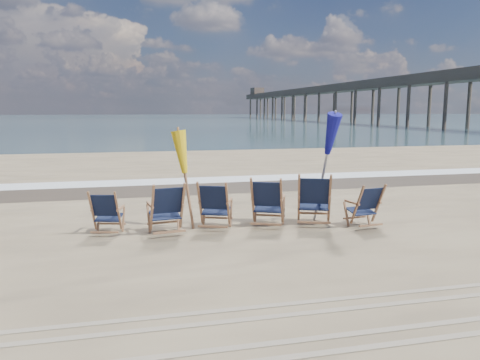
{
  "coord_description": "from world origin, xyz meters",
  "views": [
    {
      "loc": [
        -2.29,
        -7.39,
        2.38
      ],
      "look_at": [
        0.0,
        2.2,
        0.9
      ],
      "focal_mm": 35.0,
      "sensor_mm": 36.0,
      "label": 1
    }
  ],
  "objects_px": {
    "beach_chair_0": "(118,213)",
    "umbrella_blue": "(324,135)",
    "umbrella_yellow": "(186,157)",
    "beach_chair_1": "(182,208)",
    "beach_chair_5": "(379,205)",
    "beach_chair_3": "(282,203)",
    "fishing_pier": "(349,98)",
    "beach_chair_2": "(228,206)",
    "beach_chair_4": "(330,200)"
  },
  "relations": [
    {
      "from": "beach_chair_0",
      "to": "umbrella_blue",
      "type": "bearing_deg",
      "value": -165.82
    },
    {
      "from": "umbrella_yellow",
      "to": "beach_chair_1",
      "type": "bearing_deg",
      "value": -107.15
    },
    {
      "from": "beach_chair_1",
      "to": "umbrella_blue",
      "type": "height_order",
      "value": "umbrella_blue"
    },
    {
      "from": "beach_chair_1",
      "to": "beach_chair_5",
      "type": "bearing_deg",
      "value": 166.84
    },
    {
      "from": "beach_chair_3",
      "to": "fishing_pier",
      "type": "bearing_deg",
      "value": -92.8
    },
    {
      "from": "beach_chair_1",
      "to": "beach_chair_2",
      "type": "distance_m",
      "value": 0.91
    },
    {
      "from": "umbrella_blue",
      "to": "fishing_pier",
      "type": "relative_size",
      "value": 0.02
    },
    {
      "from": "umbrella_yellow",
      "to": "fishing_pier",
      "type": "xyz_separation_m",
      "value": [
        39.18,
        72.14,
        3.19
      ]
    },
    {
      "from": "beach_chair_0",
      "to": "beach_chair_5",
      "type": "height_order",
      "value": "beach_chair_5"
    },
    {
      "from": "beach_chair_2",
      "to": "beach_chair_0",
      "type": "bearing_deg",
      "value": 17.54
    },
    {
      "from": "beach_chair_0",
      "to": "fishing_pier",
      "type": "distance_m",
      "value": 83.07
    },
    {
      "from": "beach_chair_4",
      "to": "fishing_pier",
      "type": "height_order",
      "value": "fishing_pier"
    },
    {
      "from": "beach_chair_1",
      "to": "fishing_pier",
      "type": "relative_size",
      "value": 0.01
    },
    {
      "from": "beach_chair_3",
      "to": "fishing_pier",
      "type": "height_order",
      "value": "fishing_pier"
    },
    {
      "from": "umbrella_blue",
      "to": "fishing_pier",
      "type": "bearing_deg",
      "value": 63.34
    },
    {
      "from": "beach_chair_0",
      "to": "beach_chair_3",
      "type": "height_order",
      "value": "beach_chair_3"
    },
    {
      "from": "beach_chair_4",
      "to": "umbrella_blue",
      "type": "height_order",
      "value": "umbrella_blue"
    },
    {
      "from": "beach_chair_1",
      "to": "beach_chair_2",
      "type": "xyz_separation_m",
      "value": [
        0.9,
        0.07,
        -0.02
      ]
    },
    {
      "from": "beach_chair_0",
      "to": "umbrella_yellow",
      "type": "distance_m",
      "value": 1.7
    },
    {
      "from": "umbrella_blue",
      "to": "beach_chair_5",
      "type": "bearing_deg",
      "value": -30.64
    },
    {
      "from": "beach_chair_3",
      "to": "beach_chair_2",
      "type": "bearing_deg",
      "value": 19.67
    },
    {
      "from": "beach_chair_3",
      "to": "umbrella_blue",
      "type": "height_order",
      "value": "umbrella_blue"
    },
    {
      "from": "beach_chair_3",
      "to": "umbrella_yellow",
      "type": "xyz_separation_m",
      "value": [
        -1.85,
        0.47,
        0.93
      ]
    },
    {
      "from": "beach_chair_2",
      "to": "beach_chair_5",
      "type": "bearing_deg",
      "value": -167.38
    },
    {
      "from": "beach_chair_3",
      "to": "umbrella_yellow",
      "type": "bearing_deg",
      "value": 10.03
    },
    {
      "from": "beach_chair_1",
      "to": "beach_chair_3",
      "type": "bearing_deg",
      "value": 171.89
    },
    {
      "from": "beach_chair_1",
      "to": "fishing_pier",
      "type": "bearing_deg",
      "value": -126.1
    },
    {
      "from": "beach_chair_4",
      "to": "fishing_pier",
      "type": "distance_m",
      "value": 81.39
    },
    {
      "from": "beach_chair_0",
      "to": "beach_chair_3",
      "type": "bearing_deg",
      "value": -169.71
    },
    {
      "from": "umbrella_yellow",
      "to": "fishing_pier",
      "type": "distance_m",
      "value": 82.16
    },
    {
      "from": "beach_chair_5",
      "to": "umbrella_yellow",
      "type": "distance_m",
      "value": 4.02
    },
    {
      "from": "beach_chair_4",
      "to": "umbrella_yellow",
      "type": "height_order",
      "value": "umbrella_yellow"
    },
    {
      "from": "beach_chair_4",
      "to": "beach_chair_2",
      "type": "bearing_deg",
      "value": 16.14
    },
    {
      "from": "beach_chair_0",
      "to": "beach_chair_4",
      "type": "relative_size",
      "value": 0.79
    },
    {
      "from": "beach_chair_4",
      "to": "beach_chair_1",
      "type": "bearing_deg",
      "value": 19.07
    },
    {
      "from": "beach_chair_4",
      "to": "umbrella_blue",
      "type": "relative_size",
      "value": 0.46
    },
    {
      "from": "beach_chair_5",
      "to": "beach_chair_1",
      "type": "bearing_deg",
      "value": -12.91
    },
    {
      "from": "beach_chair_3",
      "to": "beach_chair_5",
      "type": "bearing_deg",
      "value": -166.15
    },
    {
      "from": "beach_chair_5",
      "to": "umbrella_yellow",
      "type": "xyz_separation_m",
      "value": [
        -3.81,
        0.84,
        1.0
      ]
    },
    {
      "from": "umbrella_blue",
      "to": "beach_chair_2",
      "type": "bearing_deg",
      "value": -176.54
    },
    {
      "from": "beach_chair_5",
      "to": "fishing_pier",
      "type": "bearing_deg",
      "value": -123.26
    },
    {
      "from": "beach_chair_3",
      "to": "beach_chair_4",
      "type": "distance_m",
      "value": 1.01
    },
    {
      "from": "beach_chair_2",
      "to": "umbrella_blue",
      "type": "relative_size",
      "value": 0.42
    },
    {
      "from": "beach_chair_2",
      "to": "fishing_pier",
      "type": "distance_m",
      "value": 82.18
    },
    {
      "from": "beach_chair_1",
      "to": "beach_chair_3",
      "type": "height_order",
      "value": "beach_chair_3"
    },
    {
      "from": "beach_chair_4",
      "to": "umbrella_yellow",
      "type": "bearing_deg",
      "value": 9.9
    },
    {
      "from": "beach_chair_4",
      "to": "beach_chair_5",
      "type": "relative_size",
      "value": 1.21
    },
    {
      "from": "beach_chair_0",
      "to": "beach_chair_1",
      "type": "relative_size",
      "value": 0.86
    },
    {
      "from": "beach_chair_0",
      "to": "beach_chair_2",
      "type": "bearing_deg",
      "value": -169.31
    },
    {
      "from": "beach_chair_3",
      "to": "beach_chair_4",
      "type": "bearing_deg",
      "value": -160.84
    }
  ]
}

